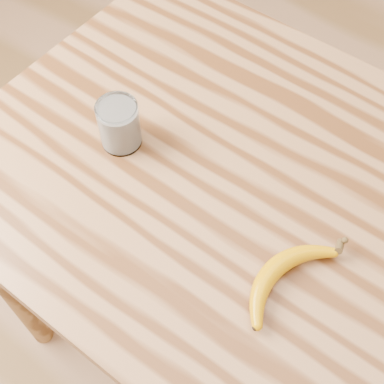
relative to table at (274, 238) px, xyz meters
The scene contains 3 objects.
table is the anchor object (origin of this frame).
smoothie_glass 0.37m from the table, 168.24° to the right, with size 0.08×0.08×0.10m.
banana 0.20m from the table, 64.84° to the right, with size 0.10×0.27×0.03m, color #C98300, non-canonical shape.
Camera 1 is at (0.17, -0.48, 1.70)m, focal length 50.00 mm.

